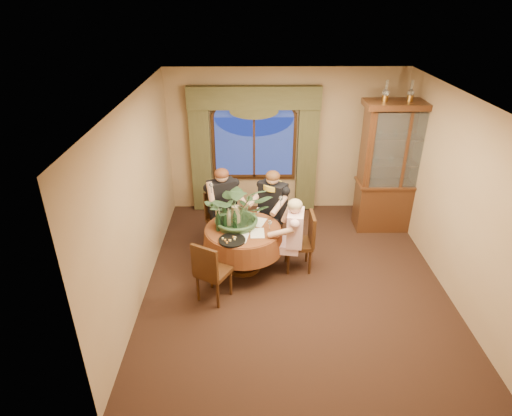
{
  "coord_description": "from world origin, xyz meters",
  "views": [
    {
      "loc": [
        -0.66,
        -5.44,
        4.05
      ],
      "look_at": [
        -0.59,
        0.28,
        1.1
      ],
      "focal_mm": 30.0,
      "sensor_mm": 36.0,
      "label": 1
    }
  ],
  "objects_px": {
    "dining_table": "(243,249)",
    "olive_bowl": "(248,229)",
    "person_scarf": "(273,209)",
    "wine_bottle_5": "(224,214)",
    "oil_lamp_right": "(437,91)",
    "wine_bottle_3": "(229,218)",
    "chair_front_left": "(214,270)",
    "wine_bottle_4": "(218,221)",
    "person_back": "(222,207)",
    "oil_lamp_center": "(411,91)",
    "chair_back_right": "(268,222)",
    "wine_bottle_2": "(218,215)",
    "china_cabinet": "(399,168)",
    "chair_right": "(298,242)",
    "oil_lamp_left": "(386,91)",
    "chair_back": "(221,221)",
    "centerpiece_plant": "(239,187)",
    "stoneware_vase": "(236,215)",
    "wine_bottle_0": "(235,220)",
    "wine_bottle_1": "(225,219)",
    "person_pink": "(295,238)"
  },
  "relations": [
    {
      "from": "person_back",
      "to": "wine_bottle_1",
      "type": "distance_m",
      "value": 0.82
    },
    {
      "from": "oil_lamp_right",
      "to": "wine_bottle_3",
      "type": "distance_m",
      "value": 3.99
    },
    {
      "from": "china_cabinet",
      "to": "person_pink",
      "type": "relative_size",
      "value": 1.83
    },
    {
      "from": "chair_back_right",
      "to": "chair_front_left",
      "type": "xyz_separation_m",
      "value": [
        -0.83,
        -1.39,
        0.0
      ]
    },
    {
      "from": "chair_back_right",
      "to": "oil_lamp_right",
      "type": "bearing_deg",
      "value": -134.43
    },
    {
      "from": "chair_back_right",
      "to": "wine_bottle_5",
      "type": "bearing_deg",
      "value": 68.08
    },
    {
      "from": "person_pink",
      "to": "stoneware_vase",
      "type": "relative_size",
      "value": 4.29
    },
    {
      "from": "centerpiece_plant",
      "to": "oil_lamp_right",
      "type": "bearing_deg",
      "value": 20.8
    },
    {
      "from": "oil_lamp_center",
      "to": "wine_bottle_4",
      "type": "xyz_separation_m",
      "value": [
        -3.14,
        -1.4,
        -1.64
      ]
    },
    {
      "from": "china_cabinet",
      "to": "oil_lamp_center",
      "type": "xyz_separation_m",
      "value": [
        0.0,
        0.0,
        1.36
      ]
    },
    {
      "from": "person_scarf",
      "to": "wine_bottle_4",
      "type": "relative_size",
      "value": 4.29
    },
    {
      "from": "oil_lamp_left",
      "to": "chair_right",
      "type": "relative_size",
      "value": 0.35
    },
    {
      "from": "wine_bottle_3",
      "to": "wine_bottle_5",
      "type": "distance_m",
      "value": 0.15
    },
    {
      "from": "stoneware_vase",
      "to": "wine_bottle_4",
      "type": "height_order",
      "value": "wine_bottle_4"
    },
    {
      "from": "dining_table",
      "to": "wine_bottle_4",
      "type": "relative_size",
      "value": 3.84
    },
    {
      "from": "wine_bottle_4",
      "to": "chair_back",
      "type": "bearing_deg",
      "value": 91.24
    },
    {
      "from": "chair_back",
      "to": "wine_bottle_4",
      "type": "distance_m",
      "value": 0.89
    },
    {
      "from": "wine_bottle_2",
      "to": "wine_bottle_4",
      "type": "xyz_separation_m",
      "value": [
        0.02,
        -0.19,
        0.0
      ]
    },
    {
      "from": "chair_front_left",
      "to": "wine_bottle_4",
      "type": "relative_size",
      "value": 2.91
    },
    {
      "from": "olive_bowl",
      "to": "chair_back",
      "type": "bearing_deg",
      "value": 120.52
    },
    {
      "from": "person_scarf",
      "to": "wine_bottle_2",
      "type": "height_order",
      "value": "person_scarf"
    },
    {
      "from": "chair_right",
      "to": "chair_back_right",
      "type": "bearing_deg",
      "value": 33.95
    },
    {
      "from": "oil_lamp_left",
      "to": "wine_bottle_5",
      "type": "height_order",
      "value": "oil_lamp_left"
    },
    {
      "from": "dining_table",
      "to": "wine_bottle_1",
      "type": "height_order",
      "value": "wine_bottle_1"
    },
    {
      "from": "wine_bottle_0",
      "to": "oil_lamp_right",
      "type": "bearing_deg",
      "value": 22.75
    },
    {
      "from": "chair_front_left",
      "to": "wine_bottle_4",
      "type": "xyz_separation_m",
      "value": [
        0.03,
        0.66,
        0.44
      ]
    },
    {
      "from": "chair_back",
      "to": "person_pink",
      "type": "bearing_deg",
      "value": 115.72
    },
    {
      "from": "wine_bottle_3",
      "to": "china_cabinet",
      "type": "bearing_deg",
      "value": 24.02
    },
    {
      "from": "person_scarf",
      "to": "wine_bottle_5",
      "type": "relative_size",
      "value": 4.29
    },
    {
      "from": "oil_lamp_right",
      "to": "centerpiece_plant",
      "type": "height_order",
      "value": "oil_lamp_right"
    },
    {
      "from": "wine_bottle_0",
      "to": "chair_right",
      "type": "bearing_deg",
      "value": 3.34
    },
    {
      "from": "dining_table",
      "to": "olive_bowl",
      "type": "xyz_separation_m",
      "value": [
        0.08,
        -0.08,
        0.4
      ]
    },
    {
      "from": "oil_lamp_center",
      "to": "wine_bottle_3",
      "type": "xyz_separation_m",
      "value": [
        -2.98,
        -1.33,
        -1.64
      ]
    },
    {
      "from": "person_pink",
      "to": "wine_bottle_2",
      "type": "relative_size",
      "value": 3.95
    },
    {
      "from": "chair_right",
      "to": "person_back",
      "type": "relative_size",
      "value": 0.67
    },
    {
      "from": "chair_right",
      "to": "person_scarf",
      "type": "bearing_deg",
      "value": 27.15
    },
    {
      "from": "person_pink",
      "to": "centerpiece_plant",
      "type": "xyz_separation_m",
      "value": [
        -0.85,
        0.24,
        0.74
      ]
    },
    {
      "from": "centerpiece_plant",
      "to": "wine_bottle_1",
      "type": "height_order",
      "value": "centerpiece_plant"
    },
    {
      "from": "centerpiece_plant",
      "to": "person_pink",
      "type": "bearing_deg",
      "value": -16.0
    },
    {
      "from": "person_scarf",
      "to": "dining_table",
      "type": "bearing_deg",
      "value": 90.0
    },
    {
      "from": "chair_back_right",
      "to": "person_back",
      "type": "xyz_separation_m",
      "value": [
        -0.78,
        0.12,
        0.24
      ]
    },
    {
      "from": "oil_lamp_left",
      "to": "chair_right",
      "type": "height_order",
      "value": "oil_lamp_left"
    },
    {
      "from": "person_back",
      "to": "oil_lamp_center",
      "type": "bearing_deg",
      "value": 165.12
    },
    {
      "from": "person_back",
      "to": "person_scarf",
      "type": "relative_size",
      "value": 1.01
    },
    {
      "from": "centerpiece_plant",
      "to": "wine_bottle_2",
      "type": "bearing_deg",
      "value": 177.37
    },
    {
      "from": "dining_table",
      "to": "chair_back_right",
      "type": "bearing_deg",
      "value": 58.15
    },
    {
      "from": "oil_lamp_center",
      "to": "stoneware_vase",
      "type": "relative_size",
      "value": 1.12
    },
    {
      "from": "oil_lamp_center",
      "to": "wine_bottle_2",
      "type": "height_order",
      "value": "oil_lamp_center"
    },
    {
      "from": "oil_lamp_center",
      "to": "centerpiece_plant",
      "type": "relative_size",
      "value": 0.3
    },
    {
      "from": "oil_lamp_center",
      "to": "stoneware_vase",
      "type": "bearing_deg",
      "value": -157.45
    }
  ]
}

